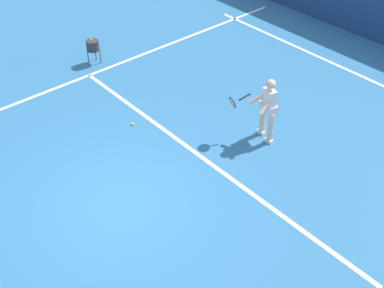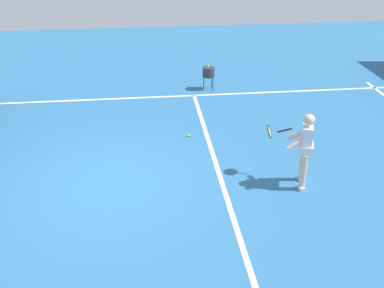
% 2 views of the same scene
% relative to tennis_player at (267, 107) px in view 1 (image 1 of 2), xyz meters
% --- Properties ---
extents(ground_plane, '(27.09, 27.09, 0.00)m').
position_rel_tennis_player_xyz_m(ground_plane, '(0.47, 3.81, -0.85)').
color(ground_plane, teal).
extents(baseline_marking, '(10.24, 0.10, 0.01)m').
position_rel_tennis_player_xyz_m(baseline_marking, '(0.47, -4.11, -0.84)').
color(baseline_marking, white).
rests_on(baseline_marking, ground).
extents(service_line_marking, '(9.24, 0.10, 0.01)m').
position_rel_tennis_player_xyz_m(service_line_marking, '(0.47, 1.56, -0.84)').
color(service_line_marking, white).
rests_on(service_line_marking, ground).
extents(sideline_right_marking, '(0.10, 18.83, 0.01)m').
position_rel_tennis_player_xyz_m(sideline_right_marking, '(5.09, 3.81, -0.84)').
color(sideline_right_marking, white).
rests_on(sideline_right_marking, ground).
extents(tennis_player, '(0.97, 0.88, 1.55)m').
position_rel_tennis_player_xyz_m(tennis_player, '(0.00, 0.00, 0.00)').
color(tennis_player, beige).
rests_on(tennis_player, ground).
extents(tennis_ball_near, '(0.07, 0.07, 0.07)m').
position_rel_tennis_player_xyz_m(tennis_ball_near, '(2.39, 2.01, -0.81)').
color(tennis_ball_near, '#D1E533').
rests_on(tennis_ball_near, ground).
extents(ball_hopper, '(0.36, 0.36, 0.74)m').
position_rel_tennis_player_xyz_m(ball_hopper, '(5.59, 1.05, -0.30)').
color(ball_hopper, '#333338').
rests_on(ball_hopper, ground).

